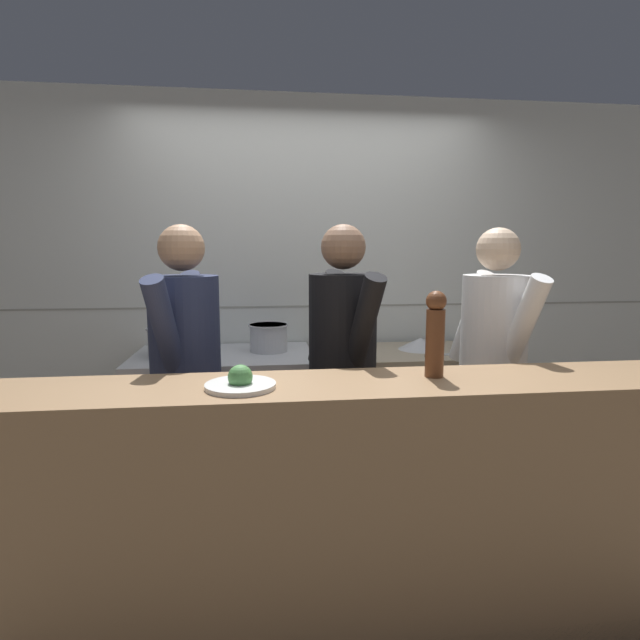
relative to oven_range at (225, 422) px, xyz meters
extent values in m
plane|color=#7F705B|center=(0.57, -0.99, -0.45)|extent=(14.00, 14.00, 0.00)
cube|color=silver|center=(0.57, 0.40, 0.85)|extent=(8.00, 0.06, 2.60)
cube|color=gray|center=(0.57, 0.37, 0.70)|extent=(8.00, 0.00, 0.01)
cube|color=#232326|center=(0.00, 0.00, -0.02)|extent=(1.10, 0.70, 0.85)
cube|color=#B7BABF|center=(0.00, 0.00, 0.43)|extent=(1.12, 0.71, 0.04)
cube|color=#B7BABF|center=(0.00, -0.33, 0.04)|extent=(0.99, 0.03, 0.10)
cube|color=gray|center=(1.16, 0.00, -0.01)|extent=(1.16, 0.65, 0.89)
cube|color=black|center=(1.16, -0.30, -0.40)|extent=(1.13, 0.04, 0.10)
cube|color=#93704C|center=(0.60, -1.30, 0.07)|extent=(2.89, 0.45, 1.04)
cylinder|color=#B7BABF|center=(-0.31, -0.04, 0.54)|extent=(0.27, 0.27, 0.18)
cylinder|color=#B7BABF|center=(-0.31, -0.04, 0.62)|extent=(0.29, 0.29, 0.01)
cylinder|color=#B7BABF|center=(0.29, 0.05, 0.53)|extent=(0.24, 0.24, 0.18)
cylinder|color=#B7BABF|center=(0.29, 0.05, 0.62)|extent=(0.26, 0.26, 0.01)
cone|color=#B7BABF|center=(1.30, 0.04, 0.48)|extent=(0.30, 0.30, 0.08)
cube|color=#B7BABF|center=(1.49, -0.13, 0.44)|extent=(0.29, 0.14, 0.01)
cube|color=black|center=(1.30, -0.20, 0.45)|extent=(0.11, 0.06, 0.02)
cylinder|color=white|center=(0.16, -1.33, 0.60)|extent=(0.26, 0.26, 0.02)
sphere|color=#4C8C47|center=(0.16, -1.33, 0.63)|extent=(0.09, 0.09, 0.09)
cylinder|color=brown|center=(0.93, -1.26, 0.73)|extent=(0.07, 0.07, 0.27)
sphere|color=brown|center=(0.93, -1.26, 0.90)|extent=(0.08, 0.08, 0.08)
cube|color=black|center=(-0.13, -0.71, -0.06)|extent=(0.33, 0.25, 0.78)
cylinder|color=#262D4C|center=(-0.13, -0.71, 0.65)|extent=(0.41, 0.41, 0.64)
sphere|color=tan|center=(-0.13, -0.71, 1.11)|extent=(0.22, 0.22, 0.22)
cylinder|color=#262D4C|center=(-0.08, -0.51, 0.73)|extent=(0.18, 0.34, 0.54)
cylinder|color=#262D4C|center=(-0.18, -0.90, 0.73)|extent=(0.18, 0.34, 0.54)
cube|color=black|center=(0.65, -0.71, -0.06)|extent=(0.33, 0.27, 0.78)
cylinder|color=black|center=(0.65, -0.71, 0.66)|extent=(0.43, 0.43, 0.65)
sphere|color=#8C664C|center=(0.65, -0.71, 1.11)|extent=(0.22, 0.22, 0.22)
cylinder|color=black|center=(0.59, -0.52, 0.73)|extent=(0.20, 0.34, 0.54)
cylinder|color=black|center=(0.71, -0.91, 0.73)|extent=(0.20, 0.34, 0.54)
cube|color=black|center=(1.45, -0.71, -0.06)|extent=(0.32, 0.24, 0.78)
cylinder|color=white|center=(1.45, -0.71, 0.65)|extent=(0.40, 0.40, 0.64)
sphere|color=beige|center=(1.45, -0.71, 1.10)|extent=(0.22, 0.22, 0.22)
cylinder|color=white|center=(1.40, -0.52, 0.72)|extent=(0.17, 0.34, 0.54)
cylinder|color=white|center=(1.49, -0.91, 0.72)|extent=(0.17, 0.34, 0.54)
camera|label=1|loc=(0.24, -3.15, 1.09)|focal=28.00mm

